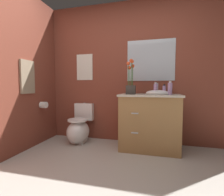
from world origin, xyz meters
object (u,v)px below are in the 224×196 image
object	(u,v)px
wall_mirror	(151,60)
flower_vase	(131,83)
vanity_cabinet	(149,121)
hanging_towel	(28,77)
hand_wash_bottle	(155,89)
toilet_paper_roll	(44,105)
wall_poster	(85,67)
toilet	(79,129)
soap_bottle	(164,90)
lotion_bottle	(170,88)

from	to	relation	value
wall_mirror	flower_vase	bearing A→B (deg)	-128.31
vanity_cabinet	flower_vase	xyz separation A→B (m)	(-0.29, -0.07, 0.60)
wall_mirror	hanging_towel	bearing A→B (deg)	-157.81
hand_wash_bottle	toilet_paper_roll	xyz separation A→B (m)	(-1.89, -0.14, -0.28)
hand_wash_bottle	wall_poster	world-z (taller)	wall_poster
toilet	soap_bottle	distance (m)	1.61
toilet	vanity_cabinet	xyz separation A→B (m)	(1.23, -0.03, 0.21)
vanity_cabinet	lotion_bottle	world-z (taller)	lotion_bottle
vanity_cabinet	flower_vase	distance (m)	0.67
wall_mirror	toilet_paper_roll	world-z (taller)	wall_mirror
toilet_paper_roll	wall_mirror	bearing A→B (deg)	14.42
vanity_cabinet	hanging_towel	bearing A→B (deg)	-165.99
toilet	hand_wash_bottle	bearing A→B (deg)	-2.60
vanity_cabinet	wall_poster	world-z (taller)	wall_poster
hand_wash_bottle	hanging_towel	xyz separation A→B (m)	(-1.95, -0.43, 0.19)
hand_wash_bottle	vanity_cabinet	bearing A→B (deg)	158.37
hanging_towel	hand_wash_bottle	bearing A→B (deg)	12.50
flower_vase	hand_wash_bottle	bearing A→B (deg)	5.88
flower_vase	toilet_paper_roll	size ratio (longest dim) A/B	4.98
flower_vase	hand_wash_bottle	distance (m)	0.39
vanity_cabinet	hand_wash_bottle	bearing A→B (deg)	-21.63
soap_bottle	wall_mirror	xyz separation A→B (m)	(-0.22, 0.26, 0.50)
hand_wash_bottle	lotion_bottle	bearing A→B (deg)	-4.58
lotion_bottle	wall_poster	xyz separation A→B (m)	(-1.52, 0.34, 0.40)
vanity_cabinet	lotion_bottle	distance (m)	0.60
vanity_cabinet	soap_bottle	xyz separation A→B (m)	(0.22, 0.03, 0.50)
flower_vase	wall_poster	size ratio (longest dim) A/B	1.13
lotion_bottle	toilet_paper_roll	distance (m)	2.12
toilet	soap_bottle	size ratio (longest dim) A/B	4.35
vanity_cabinet	wall_poster	xyz separation A→B (m)	(-1.23, 0.29, 0.92)
lotion_bottle	toilet	bearing A→B (deg)	177.13
vanity_cabinet	soap_bottle	world-z (taller)	vanity_cabinet
toilet_paper_roll	toilet	bearing A→B (deg)	18.80
vanity_cabinet	hand_wash_bottle	distance (m)	0.52
soap_bottle	hanging_towel	xyz separation A→B (m)	(-2.08, -0.50, 0.20)
vanity_cabinet	toilet_paper_roll	distance (m)	1.83
vanity_cabinet	flower_vase	size ratio (longest dim) A/B	1.93
toilet	hand_wash_bottle	world-z (taller)	hand_wash_bottle
flower_vase	wall_poster	world-z (taller)	wall_poster
soap_bottle	toilet_paper_roll	bearing A→B (deg)	-174.32
flower_vase	vanity_cabinet	bearing A→B (deg)	13.85
toilet	hanging_towel	size ratio (longest dim) A/B	1.33
soap_bottle	hanging_towel	distance (m)	2.14
vanity_cabinet	lotion_bottle	xyz separation A→B (m)	(0.29, -0.05, 0.52)
hand_wash_bottle	wall_mirror	bearing A→B (deg)	104.81
soap_bottle	lotion_bottle	distance (m)	0.11
toilet	toilet_paper_roll	bearing A→B (deg)	-161.20
toilet	wall_mirror	xyz separation A→B (m)	(1.23, 0.27, 1.21)
wall_mirror	vanity_cabinet	bearing A→B (deg)	-89.48
soap_bottle	wall_mirror	size ratio (longest dim) A/B	0.20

